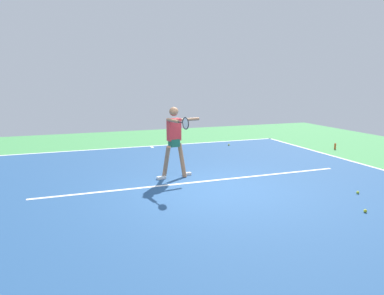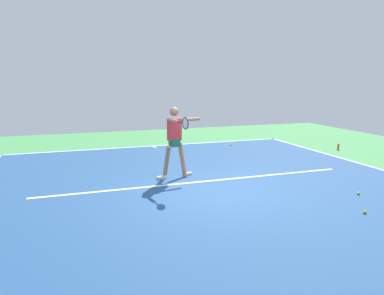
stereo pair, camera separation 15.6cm
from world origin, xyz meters
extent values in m
plane|color=#428E4C|center=(0.00, 0.00, 0.00)|extent=(21.01, 21.01, 0.00)
cube|color=navy|center=(0.00, 0.00, 0.00)|extent=(10.75, 12.10, 0.00)
cube|color=white|center=(0.00, -6.00, 0.00)|extent=(10.75, 0.10, 0.01)
cube|color=white|center=(0.00, -0.71, 0.00)|extent=(8.06, 0.10, 0.01)
cube|color=white|center=(0.00, -5.80, 0.00)|extent=(0.10, 0.30, 0.01)
cylinder|color=#9E7051|center=(0.27, -1.40, 0.43)|extent=(0.18, 0.41, 0.90)
cube|color=white|center=(0.12, -1.43, 0.04)|extent=(0.25, 0.14, 0.07)
cylinder|color=#9E7051|center=(0.72, -1.32, 0.43)|extent=(0.18, 0.41, 0.90)
cube|color=white|center=(0.87, -1.30, 0.04)|extent=(0.25, 0.14, 0.07)
cube|color=#1E664C|center=(0.49, -1.36, 0.92)|extent=(0.28, 0.24, 0.20)
cube|color=red|center=(0.49, -1.36, 1.27)|extent=(0.37, 0.24, 0.57)
sphere|color=#9E7051|center=(0.49, -1.36, 1.73)|extent=(0.23, 0.23, 0.23)
cylinder|color=#9E7051|center=(0.04, -1.44, 1.51)|extent=(0.58, 0.18, 0.08)
cylinder|color=#9E7051|center=(0.61, -1.05, 1.54)|extent=(0.18, 0.58, 0.08)
cylinder|color=black|center=(0.54, -0.66, 1.54)|extent=(0.07, 0.22, 0.03)
torus|color=black|center=(0.50, -0.42, 1.54)|extent=(0.07, 0.29, 0.29)
cylinder|color=silver|center=(0.50, -0.42, 1.54)|extent=(0.05, 0.25, 0.25)
sphere|color=#C6E53D|center=(-2.97, 1.42, 0.03)|extent=(0.07, 0.07, 0.07)
sphere|color=yellow|center=(-2.89, -5.07, 0.03)|extent=(0.07, 0.07, 0.07)
sphere|color=yellow|center=(-2.21, 2.39, 0.03)|extent=(0.07, 0.07, 0.07)
cylinder|color=#D84C1E|center=(-6.25, -3.03, 0.11)|extent=(0.07, 0.07, 0.22)
camera|label=1|loc=(3.23, 7.48, 2.53)|focal=33.86mm
camera|label=2|loc=(3.09, 7.53, 2.53)|focal=33.86mm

